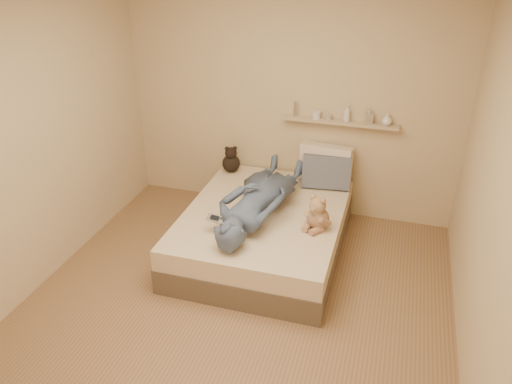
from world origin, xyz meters
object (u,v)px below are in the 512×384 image
(teddy_bear, at_px, (317,215))
(dark_plush, at_px, (231,161))
(person, at_px, (258,197))
(wall_shelf, at_px, (340,122))
(game_console, at_px, (215,219))
(pillow_cream, at_px, (326,164))
(pillow_grey, at_px, (326,172))
(bed, at_px, (264,231))

(teddy_bear, xyz_separation_m, dark_plush, (-1.14, 0.92, -0.01))
(person, bearing_deg, wall_shelf, -114.59)
(game_console, height_order, dark_plush, dark_plush)
(game_console, distance_m, wall_shelf, 1.73)
(pillow_cream, height_order, person, pillow_cream)
(dark_plush, height_order, pillow_grey, pillow_grey)
(game_console, bearing_deg, dark_plush, 102.89)
(dark_plush, relative_size, pillow_cream, 0.56)
(pillow_grey, xyz_separation_m, person, (-0.52, -0.77, 0.02))
(pillow_grey, bearing_deg, teddy_bear, -85.75)
(teddy_bear, relative_size, dark_plush, 1.10)
(teddy_bear, distance_m, pillow_cream, 1.00)
(pillow_grey, xyz_separation_m, wall_shelf, (0.07, 0.22, 0.48))
(pillow_grey, relative_size, wall_shelf, 0.42)
(game_console, bearing_deg, teddy_bear, 21.30)
(dark_plush, xyz_separation_m, pillow_cream, (1.04, 0.08, 0.07))
(teddy_bear, distance_m, pillow_grey, 0.86)
(pillow_grey, distance_m, wall_shelf, 0.53)
(bed, xyz_separation_m, dark_plush, (-0.60, 0.75, 0.36))
(person, bearing_deg, pillow_cream, -111.82)
(teddy_bear, bearing_deg, wall_shelf, 89.58)
(bed, bearing_deg, pillow_grey, 55.26)
(bed, xyz_separation_m, game_console, (-0.31, -0.50, 0.37))
(pillow_cream, bearing_deg, pillow_grey, -76.44)
(pillow_cream, relative_size, person, 0.36)
(game_console, xyz_separation_m, dark_plush, (-0.29, 1.25, -0.01))
(bed, height_order, person, person)
(wall_shelf, bearing_deg, pillow_grey, -108.09)
(bed, distance_m, person, 0.42)
(dark_plush, xyz_separation_m, person, (0.56, -0.83, 0.05))
(wall_shelf, bearing_deg, bed, -121.18)
(dark_plush, distance_m, person, 1.00)
(game_console, height_order, person, person)
(bed, distance_m, pillow_cream, 1.03)
(pillow_grey, distance_m, person, 0.92)
(game_console, distance_m, teddy_bear, 0.92)
(bed, relative_size, teddy_bear, 5.62)
(bed, distance_m, teddy_bear, 0.67)
(pillow_cream, bearing_deg, game_console, -119.69)
(bed, bearing_deg, pillow_cream, 61.82)
(dark_plush, bearing_deg, wall_shelf, 7.82)
(bed, relative_size, dark_plush, 6.18)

